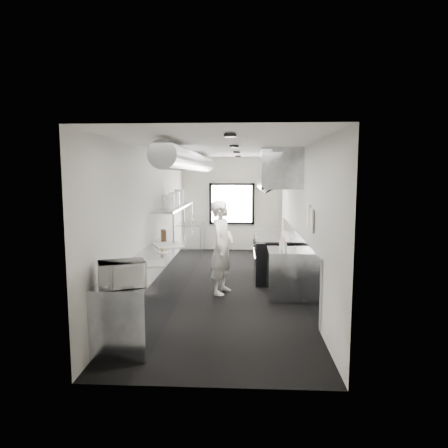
# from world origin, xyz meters

# --- Properties ---
(floor) EXTENTS (3.00, 8.00, 0.01)m
(floor) POSITION_xyz_m (0.00, 0.00, 0.00)
(floor) COLOR black
(floor) RESTS_ON ground
(ceiling) EXTENTS (3.00, 8.00, 0.01)m
(ceiling) POSITION_xyz_m (0.00, 0.00, 2.80)
(ceiling) COLOR silver
(ceiling) RESTS_ON wall_back
(wall_back) EXTENTS (3.00, 0.02, 2.80)m
(wall_back) POSITION_xyz_m (0.00, 4.00, 1.40)
(wall_back) COLOR beige
(wall_back) RESTS_ON floor
(wall_front) EXTENTS (3.00, 0.02, 2.80)m
(wall_front) POSITION_xyz_m (0.00, -4.00, 1.40)
(wall_front) COLOR beige
(wall_front) RESTS_ON floor
(wall_left) EXTENTS (0.02, 8.00, 2.80)m
(wall_left) POSITION_xyz_m (-1.50, 0.00, 1.40)
(wall_left) COLOR beige
(wall_left) RESTS_ON floor
(wall_right) EXTENTS (0.02, 8.00, 2.80)m
(wall_right) POSITION_xyz_m (1.50, 0.00, 1.40)
(wall_right) COLOR beige
(wall_right) RESTS_ON floor
(wall_cladding) EXTENTS (0.03, 5.50, 1.10)m
(wall_cladding) POSITION_xyz_m (1.48, 0.30, 0.55)
(wall_cladding) COLOR gray
(wall_cladding) RESTS_ON wall_right
(hvac_duct) EXTENTS (0.40, 6.40, 0.40)m
(hvac_duct) POSITION_xyz_m (-0.70, 0.40, 2.55)
(hvac_duct) COLOR gray
(hvac_duct) RESTS_ON ceiling
(service_window) EXTENTS (1.36, 0.05, 1.25)m
(service_window) POSITION_xyz_m (0.00, 3.96, 1.40)
(service_window) COLOR white
(service_window) RESTS_ON wall_back
(exhaust_hood) EXTENTS (0.81, 2.20, 0.88)m
(exhaust_hood) POSITION_xyz_m (1.10, 0.70, 2.39)
(exhaust_hood) COLOR gray
(exhaust_hood) RESTS_ON ceiling
(prep_counter) EXTENTS (0.70, 6.00, 0.90)m
(prep_counter) POSITION_xyz_m (-1.15, -0.50, 0.45)
(prep_counter) COLOR gray
(prep_counter) RESTS_ON floor
(pass_shelf) EXTENTS (0.45, 3.00, 0.68)m
(pass_shelf) POSITION_xyz_m (-1.19, 1.00, 1.54)
(pass_shelf) COLOR gray
(pass_shelf) RESTS_ON prep_counter
(range) EXTENTS (0.88, 1.60, 0.94)m
(range) POSITION_xyz_m (1.04, 0.70, 0.47)
(range) COLOR black
(range) RESTS_ON floor
(bottle_station) EXTENTS (0.65, 0.80, 0.90)m
(bottle_station) POSITION_xyz_m (1.15, -0.70, 0.45)
(bottle_station) COLOR gray
(bottle_station) RESTS_ON floor
(far_work_table) EXTENTS (0.70, 1.20, 0.90)m
(far_work_table) POSITION_xyz_m (-1.15, 3.20, 0.45)
(far_work_table) COLOR gray
(far_work_table) RESTS_ON floor
(notice_sheet_a) EXTENTS (0.02, 0.28, 0.38)m
(notice_sheet_a) POSITION_xyz_m (1.47, -1.20, 1.60)
(notice_sheet_a) COLOR white
(notice_sheet_a) RESTS_ON wall_right
(notice_sheet_b) EXTENTS (0.02, 0.28, 0.38)m
(notice_sheet_b) POSITION_xyz_m (1.47, -1.55, 1.55)
(notice_sheet_b) COLOR white
(notice_sheet_b) RESTS_ON wall_right
(line_cook) EXTENTS (0.61, 0.76, 1.80)m
(line_cook) POSITION_xyz_m (-0.04, -0.50, 0.90)
(line_cook) COLOR white
(line_cook) RESTS_ON floor
(microwave) EXTENTS (0.64, 0.57, 0.32)m
(microwave) POSITION_xyz_m (-1.14, -3.25, 1.06)
(microwave) COLOR white
(microwave) RESTS_ON prep_counter
(deli_tub_a) EXTENTS (0.18, 0.18, 0.10)m
(deli_tub_a) POSITION_xyz_m (-1.28, -2.56, 0.95)
(deli_tub_a) COLOR beige
(deli_tub_a) RESTS_ON prep_counter
(deli_tub_b) EXTENTS (0.14, 0.14, 0.09)m
(deli_tub_b) POSITION_xyz_m (-1.33, -2.53, 0.94)
(deli_tub_b) COLOR beige
(deli_tub_b) RESTS_ON prep_counter
(newspaper) EXTENTS (0.48, 0.53, 0.01)m
(newspaper) POSITION_xyz_m (-1.04, -2.02, 0.91)
(newspaper) COLOR silver
(newspaper) RESTS_ON prep_counter
(small_plate) EXTENTS (0.23, 0.23, 0.02)m
(small_plate) POSITION_xyz_m (-1.06, -1.11, 0.91)
(small_plate) COLOR white
(small_plate) RESTS_ON prep_counter
(pastry) EXTENTS (0.08, 0.08, 0.08)m
(pastry) POSITION_xyz_m (-1.06, -1.11, 0.96)
(pastry) COLOR tan
(pastry) RESTS_ON small_plate
(cutting_board) EXTENTS (0.73, 0.81, 0.02)m
(cutting_board) POSITION_xyz_m (-1.11, -0.38, 0.91)
(cutting_board) COLOR silver
(cutting_board) RESTS_ON prep_counter
(knife_block) EXTENTS (0.15, 0.22, 0.22)m
(knife_block) POSITION_xyz_m (-1.32, 0.25, 1.01)
(knife_block) COLOR brown
(knife_block) RESTS_ON prep_counter
(plate_stack_a) EXTENTS (0.31, 0.31, 0.28)m
(plate_stack_a) POSITION_xyz_m (-1.21, 0.35, 1.71)
(plate_stack_a) COLOR white
(plate_stack_a) RESTS_ON pass_shelf
(plate_stack_b) EXTENTS (0.24, 0.24, 0.29)m
(plate_stack_b) POSITION_xyz_m (-1.21, 0.81, 1.72)
(plate_stack_b) COLOR white
(plate_stack_b) RESTS_ON pass_shelf
(plate_stack_c) EXTENTS (0.28, 0.28, 0.31)m
(plate_stack_c) POSITION_xyz_m (-1.21, 1.08, 1.73)
(plate_stack_c) COLOR white
(plate_stack_c) RESTS_ON pass_shelf
(plate_stack_d) EXTENTS (0.25, 0.25, 0.35)m
(plate_stack_d) POSITION_xyz_m (-1.20, 1.61, 1.74)
(plate_stack_d) COLOR white
(plate_stack_d) RESTS_ON pass_shelf
(squeeze_bottle_a) EXTENTS (0.07, 0.07, 0.16)m
(squeeze_bottle_a) POSITION_xyz_m (1.12, -0.96, 0.98)
(squeeze_bottle_a) COLOR silver
(squeeze_bottle_a) RESTS_ON bottle_station
(squeeze_bottle_b) EXTENTS (0.06, 0.06, 0.17)m
(squeeze_bottle_b) POSITION_xyz_m (1.12, -0.81, 0.98)
(squeeze_bottle_b) COLOR silver
(squeeze_bottle_b) RESTS_ON bottle_station
(squeeze_bottle_c) EXTENTS (0.07, 0.07, 0.16)m
(squeeze_bottle_c) POSITION_xyz_m (1.06, -0.68, 0.98)
(squeeze_bottle_c) COLOR silver
(squeeze_bottle_c) RESTS_ON bottle_station
(squeeze_bottle_d) EXTENTS (0.06, 0.06, 0.18)m
(squeeze_bottle_d) POSITION_xyz_m (1.11, -0.57, 0.99)
(squeeze_bottle_d) COLOR silver
(squeeze_bottle_d) RESTS_ON bottle_station
(squeeze_bottle_e) EXTENTS (0.07, 0.07, 0.17)m
(squeeze_bottle_e) POSITION_xyz_m (1.14, -0.43, 0.98)
(squeeze_bottle_e) COLOR silver
(squeeze_bottle_e) RESTS_ON bottle_station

